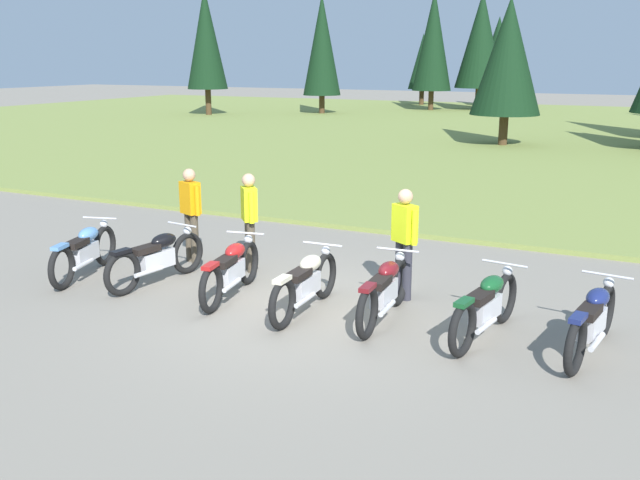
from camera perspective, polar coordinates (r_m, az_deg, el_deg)
The scene contains 13 objects.
ground_plane at distance 10.23m, azimuth -1.49°, elevation -5.64°, with size 140.00×140.00×0.00m, color gray.
grass_moorland at distance 35.71m, azimuth 19.00°, elevation 8.05°, with size 80.00×44.00×0.10m, color olive.
forest_treeline at distance 40.76m, azimuth 23.34°, elevation 14.37°, with size 44.70×29.04×8.64m.
motorcycle_sky_blue at distance 12.29m, azimuth -18.42°, elevation -0.82°, with size 0.78×2.05×0.88m.
motorcycle_black at distance 11.57m, azimuth -12.99°, elevation -1.36°, with size 0.62×2.09×0.88m.
motorcycle_red at distance 10.72m, azimuth -7.15°, elevation -2.35°, with size 0.68×2.09×0.88m.
motorcycle_cream at distance 10.01m, azimuth -1.17°, elevation -3.45°, with size 0.62×2.10×0.88m.
motorcycle_maroon at distance 9.73m, azimuth 5.22°, elevation -4.04°, with size 0.62×2.10×0.88m.
motorcycle_british_green at distance 9.33m, azimuth 13.22°, elevation -5.18°, with size 0.62×2.09×0.88m.
motorcycle_navy at distance 9.21m, azimuth 21.09°, elevation -6.06°, with size 0.62×2.09×0.88m.
rider_near_row_end at distance 10.52m, azimuth 6.80°, elevation 0.22°, with size 0.48×0.38×1.67m.
rider_checking_bike at distance 11.91m, azimuth -5.70°, elevation 1.92°, with size 0.40×0.43×1.67m.
rider_with_back_turned at distance 12.58m, azimuth -10.37°, elevation 2.42°, with size 0.52×0.34×1.67m.
Camera 1 is at (4.47, -8.52, 3.50)m, focal length 39.76 mm.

